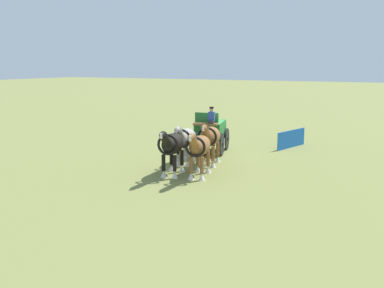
{
  "coord_description": "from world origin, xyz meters",
  "views": [
    {
      "loc": [
        24.48,
        11.66,
        5.24
      ],
      "look_at": [
        4.17,
        0.96,
        1.2
      ],
      "focal_mm": 43.25,
      "sensor_mm": 36.0,
      "label": 1
    }
  ],
  "objects_px": {
    "show_wagon": "(210,132)",
    "draft_horse_rear_off": "(185,139)",
    "draft_horse_rear_near": "(210,138)",
    "draft_horse_lead_near": "(199,147)",
    "draft_horse_lead_off": "(172,145)"
  },
  "relations": [
    {
      "from": "draft_horse_rear_near",
      "to": "draft_horse_lead_off",
      "type": "distance_m",
      "value": 2.91
    },
    {
      "from": "draft_horse_rear_off",
      "to": "draft_horse_lead_near",
      "type": "xyz_separation_m",
      "value": [
        2.19,
        1.92,
        0.07
      ]
    },
    {
      "from": "show_wagon",
      "to": "draft_horse_rear_off",
      "type": "height_order",
      "value": "show_wagon"
    },
    {
      "from": "draft_horse_lead_near",
      "to": "draft_horse_lead_off",
      "type": "height_order",
      "value": "draft_horse_lead_off"
    },
    {
      "from": "show_wagon",
      "to": "draft_horse_lead_near",
      "type": "height_order",
      "value": "show_wagon"
    },
    {
      "from": "show_wagon",
      "to": "draft_horse_rear_near",
      "type": "bearing_deg",
      "value": 25.38
    },
    {
      "from": "draft_horse_lead_off",
      "to": "show_wagon",
      "type": "bearing_deg",
      "value": -171.56
    },
    {
      "from": "draft_horse_rear_near",
      "to": "draft_horse_rear_off",
      "type": "relative_size",
      "value": 0.94
    },
    {
      "from": "draft_horse_rear_near",
      "to": "draft_horse_lead_near",
      "type": "distance_m",
      "value": 2.61
    },
    {
      "from": "show_wagon",
      "to": "draft_horse_rear_near",
      "type": "height_order",
      "value": "show_wagon"
    },
    {
      "from": "show_wagon",
      "to": "draft_horse_rear_near",
      "type": "distance_m",
      "value": 3.47
    },
    {
      "from": "draft_horse_rear_off",
      "to": "draft_horse_lead_near",
      "type": "height_order",
      "value": "draft_horse_lead_near"
    },
    {
      "from": "draft_horse_rear_near",
      "to": "draft_horse_lead_near",
      "type": "bearing_deg",
      "value": 14.67
    },
    {
      "from": "show_wagon",
      "to": "draft_horse_rear_off",
      "type": "distance_m",
      "value": 3.48
    },
    {
      "from": "draft_horse_rear_near",
      "to": "draft_horse_rear_off",
      "type": "xyz_separation_m",
      "value": [
        0.34,
        -1.26,
        -0.11
      ]
    }
  ]
}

